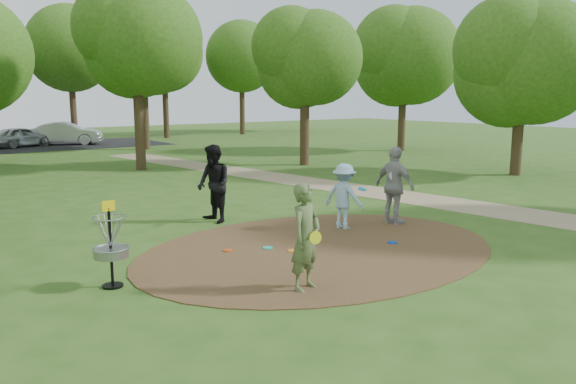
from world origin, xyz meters
TOP-DOWN VIEW (x-y plane):
  - ground at (0.00, 0.00)m, footprint 100.00×100.00m
  - dirt_clearing at (0.00, 0.00)m, footprint 8.40×8.40m
  - footpath at (6.50, 2.00)m, footprint 7.55×39.89m
  - parking_lot at (2.00, 30.00)m, footprint 14.00×8.00m
  - player_observer_with_disc at (-1.87, -1.83)m, footprint 0.79×0.64m
  - player_throwing_with_disc at (1.69, 1.13)m, footprint 1.15×1.20m
  - player_walking_with_disc at (-0.56, 3.71)m, footprint 0.78×1.00m
  - player_waiting_with_disc at (3.06, 0.70)m, footprint 0.57×1.22m
  - disc_ground_cyan at (-0.93, 0.70)m, footprint 0.22×0.22m
  - disc_ground_blue at (1.59, -0.62)m, footprint 0.22×0.22m
  - disc_ground_red at (-1.73, 1.03)m, footprint 0.22×0.22m
  - car_left at (0.11, 30.28)m, footprint 4.18×2.97m
  - car_right at (2.92, 30.29)m, footprint 4.86×3.53m
  - disc_ground_orange at (-0.63, 0.19)m, footprint 0.22×0.22m
  - disc_golf_basket at (-4.50, 0.30)m, footprint 0.63×0.63m
  - tree_ring at (2.03, 9.07)m, footprint 37.27×45.40m

SIDE VIEW (x-z plane):
  - ground at x=0.00m, z-range 0.00..0.00m
  - parking_lot at x=2.00m, z-range 0.00..0.01m
  - footpath at x=6.50m, z-range 0.00..0.01m
  - dirt_clearing at x=0.00m, z-range 0.00..0.02m
  - disc_ground_cyan at x=-0.93m, z-range 0.02..0.04m
  - disc_ground_blue at x=1.59m, z-range 0.02..0.04m
  - disc_ground_red at x=-1.73m, z-range 0.02..0.04m
  - disc_ground_orange at x=-0.63m, z-range 0.02..0.04m
  - car_left at x=0.11m, z-range 0.00..1.32m
  - car_right at x=2.92m, z-range 0.00..1.53m
  - player_throwing_with_disc at x=1.69m, z-range 0.00..1.64m
  - disc_golf_basket at x=-4.50m, z-range 0.10..1.64m
  - player_observer_with_disc at x=-1.87m, z-range 0.00..1.86m
  - player_waiting_with_disc at x=3.06m, z-range 0.00..2.03m
  - player_walking_with_disc at x=-0.56m, z-range 0.00..2.05m
  - tree_ring at x=2.03m, z-range 0.69..9.54m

